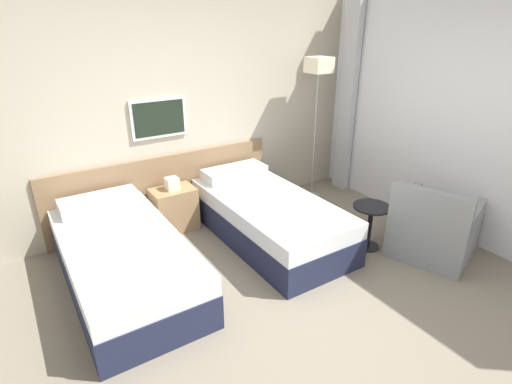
% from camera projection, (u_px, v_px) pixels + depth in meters
% --- Properties ---
extents(ground_plane, '(16.00, 16.00, 0.00)m').
position_uv_depth(ground_plane, '(299.00, 313.00, 3.43)').
color(ground_plane, slate).
extents(wall_headboard, '(10.00, 0.10, 2.70)m').
position_uv_depth(wall_headboard, '(181.00, 114.00, 4.66)').
color(wall_headboard, '#B7AD99').
rests_on(wall_headboard, ground_plane).
extents(wall_window, '(0.21, 4.75, 2.70)m').
position_uv_depth(wall_window, '(490.00, 124.00, 4.07)').
color(wall_window, white).
rests_on(wall_window, ground_plane).
extents(bed_near_door, '(0.98, 2.01, 0.63)m').
position_uv_depth(bed_near_door, '(124.00, 260.00, 3.71)').
color(bed_near_door, '#1E233D').
rests_on(bed_near_door, ground_plane).
extents(bed_near_window, '(0.98, 2.01, 0.63)m').
position_uv_depth(bed_near_window, '(268.00, 217.00, 4.52)').
color(bed_near_window, '#1E233D').
rests_on(bed_near_window, ground_plane).
extents(nightstand, '(0.50, 0.35, 0.66)m').
position_uv_depth(nightstand, '(174.00, 208.00, 4.71)').
color(nightstand, '#9E7A51').
rests_on(nightstand, ground_plane).
extents(floor_lamp, '(0.28, 0.28, 1.89)m').
position_uv_depth(floor_lamp, '(318.00, 78.00, 5.04)').
color(floor_lamp, '#9E9993').
rests_on(floor_lamp, ground_plane).
extents(side_table, '(0.40, 0.40, 0.50)m').
position_uv_depth(side_table, '(370.00, 219.00, 4.30)').
color(side_table, black).
rests_on(side_table, ground_plane).
extents(armchair, '(1.04, 0.99, 0.84)m').
position_uv_depth(armchair, '(434.00, 230.00, 4.21)').
color(armchair, gray).
rests_on(armchair, ground_plane).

